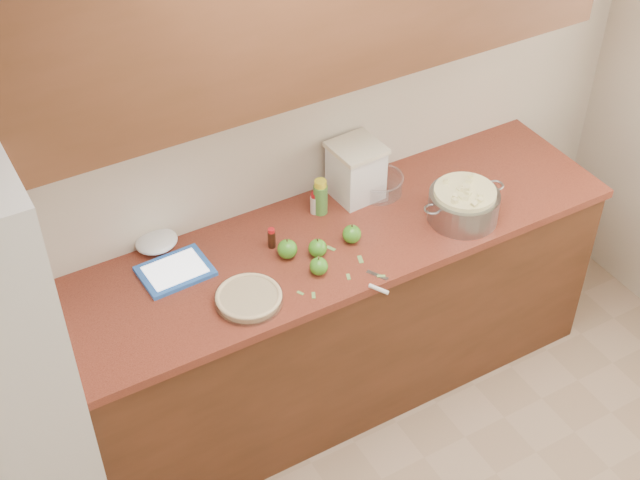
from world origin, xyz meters
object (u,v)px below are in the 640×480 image
colander (463,205)px  tablet (175,271)px  pie (249,298)px  flour_canister (356,170)px

colander → tablet: colander is taller
pie → tablet: 0.34m
colander → tablet: (-1.19, 0.28, -0.06)m
tablet → colander: bearing=-15.8°
pie → colander: colander is taller
colander → flour_canister: flour_canister is taller
pie → colander: 1.01m
colander → flour_canister: bearing=130.1°
tablet → flour_canister: bearing=2.8°
colander → pie: bearing=-179.4°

